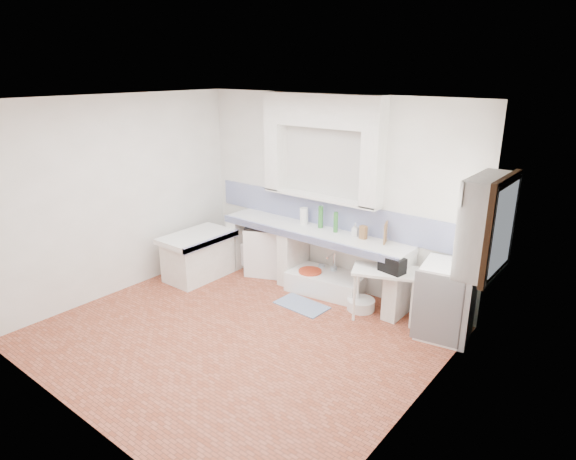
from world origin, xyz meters
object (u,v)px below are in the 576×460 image
Objects in this scene: sink at (326,283)px; side_table at (384,294)px; fridge at (447,301)px; stove at (265,250)px.

sink is 1.07m from side_table.
fridge is (1.83, -0.12, 0.33)m from sink.
stove is 0.93× the size of side_table.
sink is 1.17× the size of fridge.
sink is 1.86m from fridge.
stove is 1.19m from sink.
fridge reaches higher than stove.
fridge is (2.99, -0.10, 0.08)m from stove.
side_table is 0.81m from fridge.
sink is at bearing 146.49° from side_table.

